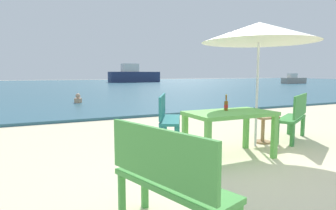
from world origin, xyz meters
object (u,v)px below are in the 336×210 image
Objects in this scene: patio_umbrella at (259,32)px; bench_green_right at (295,114)px; side_table_wood at (263,125)px; boat_barge at (134,76)px; beer_bottle_amber at (226,105)px; bench_green_left at (166,175)px; swimmer_person at (78,99)px; boat_cargo_ship at (294,80)px; picnic_table_green at (230,118)px; bench_teal_center at (167,115)px.

bench_green_right is at bearing 0.24° from patio_umbrella.
side_table_wood is 0.07× the size of boat_barge.
side_table_wood is at bearing 17.35° from beer_bottle_amber.
bench_green_left is 10.95m from swimmer_person.
boat_barge reaches higher than boat_cargo_ship.
picnic_table_green reaches higher than side_table_wood.
bench_green_left is at bearing -152.21° from bench_green_right.
bench_green_right is (0.73, -0.13, 0.19)m from side_table_wood.
patio_umbrella is 34.32m from boat_cargo_ship.
beer_bottle_amber is 1.37m from bench_teal_center.
patio_umbrella is 1.89m from bench_green_right.
boat_cargo_ship is (28.39, 13.05, 0.30)m from swimmer_person.
beer_bottle_amber is 0.22× the size of bench_teal_center.
patio_umbrella reaches higher than beer_bottle_amber.
picnic_table_green is 37.50m from boat_barge.
bench_green_right is at bearing -10.18° from side_table_wood.
side_table_wood is 3.80m from bench_green_left.
beer_bottle_amber is 0.08× the size of boat_cargo_ship.
boat_barge reaches higher than bench_teal_center.
beer_bottle_amber is at bearing -162.65° from side_table_wood.
bench_teal_center is at bearing -85.23° from swimmer_person.
boat_barge is (10.31, 36.05, 0.39)m from picnic_table_green.
patio_umbrella is 0.65× the size of boat_cargo_ship.
bench_green_right is at bearing -103.20° from boat_barge.
beer_bottle_amber is 35.11m from boat_cargo_ship.
beer_bottle_amber is at bearing -164.93° from patio_umbrella.
beer_bottle_amber is 0.65× the size of swimmer_person.
swimmer_person is (-1.14, 9.29, -0.41)m from picnic_table_green.
bench_teal_center is (-1.71, 0.86, 0.19)m from side_table_wood.
swimmer_person is at bearing -155.31° from boat_cargo_ship.
bench_green_left is 1.03× the size of bench_green_right.
boat_cargo_ship is 21.80m from boat_barge.
bench_teal_center is 0.17× the size of boat_barge.
boat_cargo_ship reaches higher than beer_bottle_amber.
side_table_wood is 0.15× the size of boat_cargo_ship.
boat_barge is at bearing 66.83° from swimmer_person.
side_table_wood is at bearing 23.53° from patio_umbrella.
beer_bottle_amber is at bearing -67.29° from bench_teal_center.
side_table_wood is at bearing -74.90° from swimmer_person.
bench_green_left is (-1.41, -3.02, 0.00)m from bench_teal_center.
side_table_wood is 0.44× the size of bench_teal_center.
bench_teal_center is 0.35× the size of boat_cargo_ship.
patio_umbrella is 2.33m from bench_teal_center.
side_table_wood is 0.76m from bench_green_right.
swimmer_person is (-2.06, 8.90, -1.88)m from patio_umbrella.
side_table_wood is 0.44× the size of bench_green_right.
bench_green_left is at bearing -93.95° from swimmer_person.
boat_cargo_ship is (26.02, 21.81, 0.19)m from side_table_wood.
bench_green_left reaches higher than side_table_wood.
boat_barge reaches higher than bench_green_left.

